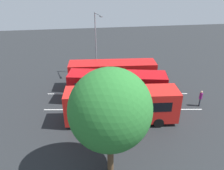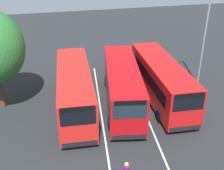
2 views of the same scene
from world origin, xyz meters
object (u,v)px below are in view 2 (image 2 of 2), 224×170
street_lamp (203,35)px  bus_far_left (75,89)px  bus_center_right (161,80)px  bus_center_left (122,84)px

street_lamp → bus_far_left: bearing=-6.7°
bus_center_right → street_lamp: street_lamp is taller
bus_far_left → bus_center_right: same height
bus_far_left → street_lamp: 12.08m
bus_center_left → bus_far_left: bearing=-81.5°
bus_center_right → bus_center_left: bearing=-85.1°
bus_far_left → street_lamp: bearing=101.9°
bus_center_left → street_lamp: 8.50m
bus_center_left → bus_center_right: (-0.00, 3.40, 0.00)m
bus_center_left → bus_center_right: same height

